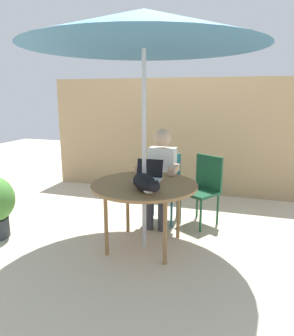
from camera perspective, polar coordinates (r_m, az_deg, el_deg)
The scene contains 9 objects.
ground_plane at distance 3.67m, azimuth -0.48°, elevation -13.69°, with size 14.00×14.00×0.00m, color beige.
fence_back at distance 5.40m, azimuth 6.51°, elevation 5.57°, with size 4.69×0.08×1.91m, color tan.
patio_table at distance 3.42m, azimuth -0.50°, elevation -3.65°, with size 1.14×1.14×0.72m.
patio_umbrella at distance 3.33m, azimuth -0.56°, elevation 23.57°, with size 2.37×2.37×2.44m.
chair_occupied at distance 4.24m, azimuth 3.00°, elevation -2.43°, with size 0.40×0.40×0.89m.
chair_empty at distance 4.17m, azimuth 10.12°, elevation -2.89°, with size 0.55×0.55×0.89m.
person_seated at distance 4.05m, azimuth 2.48°, elevation -0.68°, with size 0.48×0.48×1.23m.
laptop at distance 3.58m, azimuth 0.29°, elevation -0.99°, with size 0.30×0.25×0.21m.
cat at distance 3.11m, azimuth -0.25°, elevation -2.76°, with size 0.43×0.54×0.17m.
Camera 1 is at (1.01, -3.12, 1.65)m, focal length 34.18 mm.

